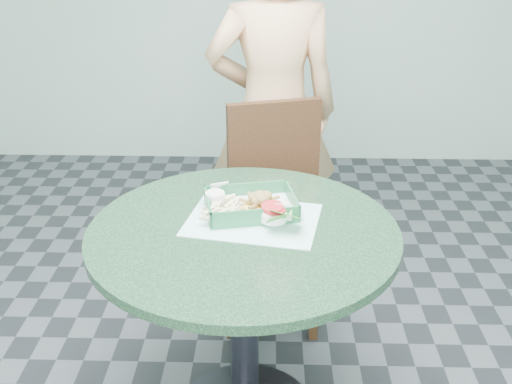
{
  "coord_description": "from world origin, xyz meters",
  "views": [
    {
      "loc": [
        0.08,
        -1.6,
        1.64
      ],
      "look_at": [
        0.04,
        0.1,
        0.84
      ],
      "focal_mm": 42.0,
      "sensor_mm": 36.0,
      "label": 1
    }
  ],
  "objects_px": {
    "cafe_table": "(244,281)",
    "sauce_ramekin": "(217,199)",
    "dining_chair": "(273,198)",
    "crab_sandwich": "(259,207)",
    "diner_person": "(273,97)",
    "food_basket": "(251,213)"
  },
  "relations": [
    {
      "from": "cafe_table",
      "to": "food_basket",
      "type": "xyz_separation_m",
      "value": [
        0.02,
        0.1,
        0.19
      ]
    },
    {
      "from": "crab_sandwich",
      "to": "sauce_ramekin",
      "type": "relative_size",
      "value": 1.75
    },
    {
      "from": "food_basket",
      "to": "sauce_ramekin",
      "type": "xyz_separation_m",
      "value": [
        -0.11,
        0.03,
        0.03
      ]
    },
    {
      "from": "food_basket",
      "to": "dining_chair",
      "type": "bearing_deg",
      "value": 82.87
    },
    {
      "from": "dining_chair",
      "to": "diner_person",
      "type": "height_order",
      "value": "diner_person"
    },
    {
      "from": "cafe_table",
      "to": "sauce_ramekin",
      "type": "relative_size",
      "value": 15.27
    },
    {
      "from": "cafe_table",
      "to": "crab_sandwich",
      "type": "xyz_separation_m",
      "value": [
        0.04,
        0.09,
        0.22
      ]
    },
    {
      "from": "crab_sandwich",
      "to": "sauce_ramekin",
      "type": "xyz_separation_m",
      "value": [
        -0.14,
        0.05,
        0.0
      ]
    },
    {
      "from": "dining_chair",
      "to": "crab_sandwich",
      "type": "distance_m",
      "value": 0.67
    },
    {
      "from": "cafe_table",
      "to": "food_basket",
      "type": "distance_m",
      "value": 0.22
    },
    {
      "from": "crab_sandwich",
      "to": "food_basket",
      "type": "bearing_deg",
      "value": 144.79
    },
    {
      "from": "dining_chair",
      "to": "diner_person",
      "type": "xyz_separation_m",
      "value": [
        -0.01,
        0.28,
        0.37
      ]
    },
    {
      "from": "cafe_table",
      "to": "dining_chair",
      "type": "bearing_deg",
      "value": 82.43
    },
    {
      "from": "cafe_table",
      "to": "sauce_ramekin",
      "type": "distance_m",
      "value": 0.27
    },
    {
      "from": "dining_chair",
      "to": "sauce_ramekin",
      "type": "xyz_separation_m",
      "value": [
        -0.18,
        -0.57,
        0.27
      ]
    },
    {
      "from": "diner_person",
      "to": "food_basket",
      "type": "xyz_separation_m",
      "value": [
        -0.07,
        -0.88,
        -0.13
      ]
    },
    {
      "from": "dining_chair",
      "to": "food_basket",
      "type": "distance_m",
      "value": 0.65
    },
    {
      "from": "food_basket",
      "to": "diner_person",
      "type": "bearing_deg",
      "value": 85.45
    },
    {
      "from": "dining_chair",
      "to": "crab_sandwich",
      "type": "relative_size",
      "value": 8.52
    },
    {
      "from": "diner_person",
      "to": "crab_sandwich",
      "type": "relative_size",
      "value": 16.44
    },
    {
      "from": "crab_sandwich",
      "to": "sauce_ramekin",
      "type": "bearing_deg",
      "value": 160.83
    },
    {
      "from": "dining_chair",
      "to": "sauce_ramekin",
      "type": "relative_size",
      "value": 14.92
    }
  ]
}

